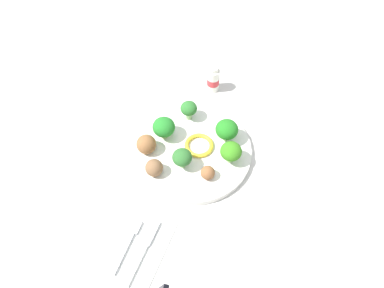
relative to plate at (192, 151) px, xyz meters
The scene contains 15 objects.
ground_plane 0.01m from the plate, ahead, with size 4.00×4.00×0.00m, color beige.
plate is the anchor object (origin of this frame).
broccoli_floret_back_left 0.09m from the plate, 85.00° to the left, with size 0.05×0.05×0.06m.
broccoli_floret_mid_right 0.07m from the plate, behind, with size 0.04×0.04×0.05m.
broccoli_floret_far_rim 0.10m from the plate, 44.85° to the right, with size 0.05×0.05×0.06m.
broccoli_floret_near_rim 0.10m from the plate, 29.73° to the left, with size 0.04×0.04×0.05m.
broccoli_floret_center 0.10m from the plate, 84.87° to the right, with size 0.05×0.05×0.06m.
meatball_center 0.09m from the plate, 130.08° to the right, with size 0.03×0.03×0.03m, color brown.
meatball_front_right 0.11m from the plate, 152.65° to the left, with size 0.04×0.04×0.04m, color brown.
meatball_far_rim 0.11m from the plate, 116.62° to the left, with size 0.05×0.05×0.05m, color brown.
pepper_ring_front_right 0.02m from the plate, 42.81° to the right, with size 0.07×0.07×0.01m, color yellow.
napkin 0.27m from the plate, behind, with size 0.17×0.12×0.01m, color white.
fork 0.26m from the plate, behind, with size 0.12×0.03×0.01m.
knife 0.26m from the plate, behind, with size 0.15×0.02×0.01m.
yogurt_bottle 0.22m from the plate, 10.12° to the left, with size 0.03×0.03×0.08m.
Camera 1 is at (-0.47, -0.22, 0.76)m, focal length 36.14 mm.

